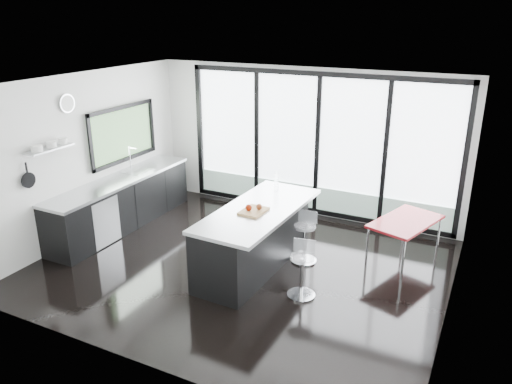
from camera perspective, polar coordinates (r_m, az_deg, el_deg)
The scene contains 11 objects.
floor at distance 7.84m, azimuth -1.65°, elevation -8.49°, with size 6.00×5.00×0.00m, color black.
ceiling at distance 6.95m, azimuth -1.88°, elevation 12.24°, with size 6.00×5.00×0.00m, color white.
wall_back at distance 9.37m, azimuth 6.88°, elevation 4.61°, with size 6.00×0.09×2.80m.
wall_front at distance 5.37m, azimuth -14.52°, elevation -6.54°, with size 6.00×0.00×2.80m, color silver.
wall_left at distance 9.15m, azimuth -17.66°, elevation 5.32°, with size 0.26×5.00×2.80m.
wall_right at distance 6.50m, azimuth 22.28°, elevation -2.66°, with size 0.00×5.00×2.80m, color silver.
counter_cabinets at distance 9.37m, azimuth -15.09°, elevation -1.16°, with size 0.69×3.24×1.36m.
island at distance 7.62m, azimuth -0.21°, elevation -5.14°, with size 1.10×2.44×1.28m.
bar_stool_near at distance 6.97m, azimuth 5.24°, elevation -9.53°, with size 0.39×0.39×0.62m, color silver.
bar_stool_far at distance 7.88m, azimuth 5.55°, elevation -5.85°, with size 0.40×0.40×0.63m, color silver.
red_table at distance 8.25m, azimuth 16.54°, elevation -5.24°, with size 0.71×1.25×0.67m, color maroon.
Camera 1 is at (3.27, -6.06, 3.75)m, focal length 35.00 mm.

